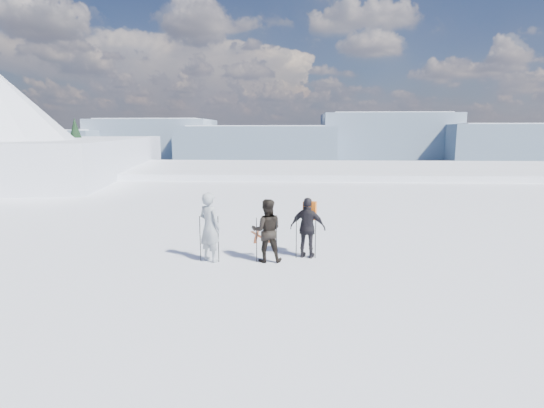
{
  "coord_description": "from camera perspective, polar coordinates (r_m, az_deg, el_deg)",
  "views": [
    {
      "loc": [
        -1.6,
        -8.89,
        3.7
      ],
      "look_at": [
        -2.21,
        3.0,
        1.64
      ],
      "focal_mm": 28.0,
      "sensor_mm": 36.0,
      "label": 1
    }
  ],
  "objects": [
    {
      "name": "far_mountain_range",
      "position": [
        464.85,
        6.88,
        8.41
      ],
      "size": [
        770.0,
        110.0,
        53.0
      ],
      "color": "slate",
      "rests_on": "ground"
    },
    {
      "name": "skier_grey",
      "position": [
        12.19,
        -8.39,
        -3.08
      ],
      "size": [
        0.87,
        0.81,
        2.0
      ],
      "primitive_type": "imported",
      "rotation": [
        0.0,
        0.0,
        2.53
      ],
      "color": "#8D949A",
      "rests_on": "ground"
    },
    {
      "name": "skier_dark",
      "position": [
        12.05,
        -0.71,
        -3.59
      ],
      "size": [
        0.93,
        0.75,
        1.81
      ],
      "primitive_type": "imported",
      "rotation": [
        0.0,
        0.0,
        3.22
      ],
      "color": "black",
      "rests_on": "ground"
    },
    {
      "name": "skier_pack",
      "position": [
        12.46,
        4.83,
        -3.22
      ],
      "size": [
        1.12,
        0.67,
        1.79
      ],
      "primitive_type": "imported",
      "rotation": [
        0.0,
        0.0,
        2.9
      ],
      "color": "black",
      "rests_on": "ground"
    },
    {
      "name": "ski_poles",
      "position": [
        12.17,
        -1.58,
        -4.71
      ],
      "size": [
        3.32,
        0.57,
        1.34
      ],
      "color": "black",
      "rests_on": "ground"
    },
    {
      "name": "near_ridge",
      "position": [
        46.22,
        -29.78,
        -0.43
      ],
      "size": [
        31.37,
        35.68,
        25.62
      ],
      "color": "white",
      "rests_on": "ground"
    },
    {
      "name": "lake_basin",
      "position": [
        40.23,
        5.16,
        -4.9
      ],
      "size": [
        820.0,
        820.0,
        71.62
      ],
      "color": "white",
      "rests_on": "ground"
    },
    {
      "name": "backpack",
      "position": [
        12.49,
        5.14,
        2.21
      ],
      "size": [
        0.42,
        0.3,
        0.53
      ],
      "primitive_type": "cube",
      "rotation": [
        0.0,
        0.0,
        2.9
      ],
      "color": "orange",
      "rests_on": "skier_pack"
    },
    {
      "name": "skis_loose",
      "position": [
        14.98,
        -1.83,
        -4.41
      ],
      "size": [
        0.85,
        1.7,
        0.03
      ],
      "color": "black",
      "rests_on": "ground"
    }
  ]
}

